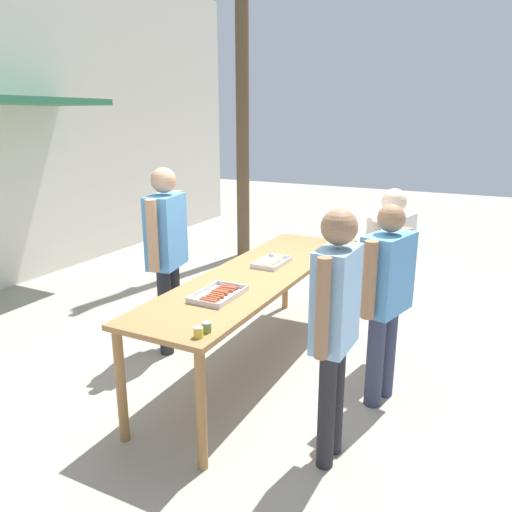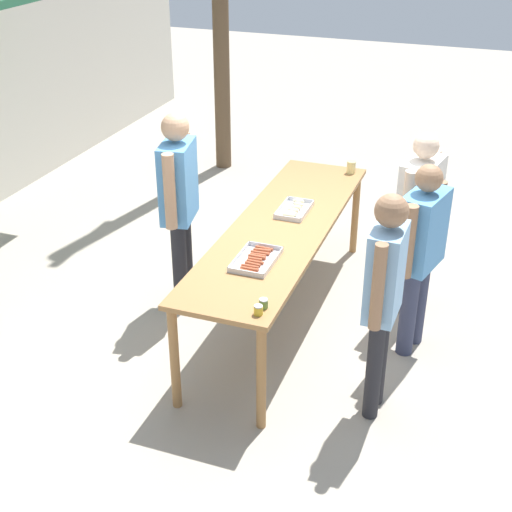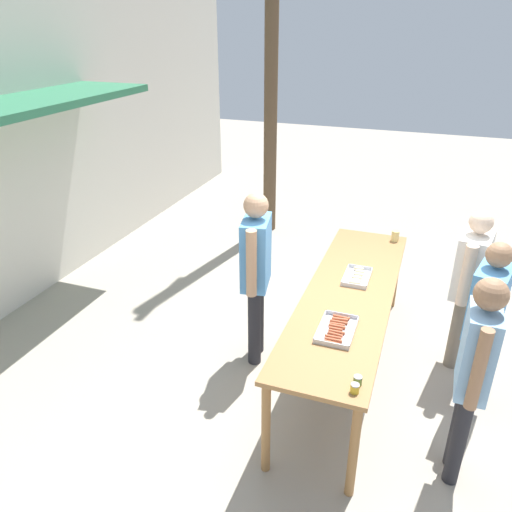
# 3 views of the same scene
# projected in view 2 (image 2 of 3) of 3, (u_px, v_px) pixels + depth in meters

# --- Properties ---
(ground_plane) EXTENTS (24.00, 24.00, 0.00)m
(ground_plane) POSITION_uv_depth(u_px,v_px,m) (280.00, 315.00, 6.36)
(ground_plane) COLOR #A39989
(serving_table) EXTENTS (2.98, 0.79, 0.90)m
(serving_table) POSITION_uv_depth(u_px,v_px,m) (281.00, 234.00, 5.98)
(serving_table) COLOR olive
(serving_table) RESTS_ON ground
(food_tray_sausages) EXTENTS (0.46, 0.29, 0.04)m
(food_tray_sausages) POSITION_uv_depth(u_px,v_px,m) (256.00, 260.00, 5.36)
(food_tray_sausages) COLOR silver
(food_tray_sausages) RESTS_ON serving_table
(food_tray_buns) EXTENTS (0.41, 0.24, 0.06)m
(food_tray_buns) POSITION_uv_depth(u_px,v_px,m) (294.00, 210.00, 6.15)
(food_tray_buns) COLOR silver
(food_tray_buns) RESTS_ON serving_table
(condiment_jar_mustard) EXTENTS (0.06, 0.06, 0.07)m
(condiment_jar_mustard) POSITION_uv_depth(u_px,v_px,m) (258.00, 310.00, 4.71)
(condiment_jar_mustard) COLOR gold
(condiment_jar_mustard) RESTS_ON serving_table
(condiment_jar_ketchup) EXTENTS (0.06, 0.06, 0.07)m
(condiment_jar_ketchup) POSITION_uv_depth(u_px,v_px,m) (263.00, 304.00, 4.78)
(condiment_jar_ketchup) COLOR #567A38
(condiment_jar_ketchup) RESTS_ON serving_table
(beer_cup) EXTENTS (0.09, 0.09, 0.12)m
(beer_cup) POSITION_uv_depth(u_px,v_px,m) (351.00, 167.00, 6.94)
(beer_cup) COLOR #DBC67A
(beer_cup) RESTS_ON serving_table
(person_server_behind_table) EXTENTS (0.63, 0.32, 1.78)m
(person_server_behind_table) POSITION_uv_depth(u_px,v_px,m) (179.00, 196.00, 6.05)
(person_server_behind_table) COLOR #232328
(person_server_behind_table) RESTS_ON ground
(person_customer_holding_hotdog) EXTENTS (0.55, 0.22, 1.71)m
(person_customer_holding_hotdog) POSITION_uv_depth(u_px,v_px,m) (384.00, 287.00, 4.77)
(person_customer_holding_hotdog) COLOR #232328
(person_customer_holding_hotdog) RESTS_ON ground
(person_customer_with_cup) EXTENTS (0.67, 0.34, 1.63)m
(person_customer_with_cup) POSITION_uv_depth(u_px,v_px,m) (419.00, 210.00, 6.05)
(person_customer_with_cup) COLOR #756B5B
(person_customer_with_cup) RESTS_ON ground
(person_customer_waiting_in_line) EXTENTS (0.64, 0.35, 1.61)m
(person_customer_waiting_in_line) POSITION_uv_depth(u_px,v_px,m) (421.00, 245.00, 5.50)
(person_customer_waiting_in_line) COLOR #333851
(person_customer_waiting_in_line) RESTS_ON ground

